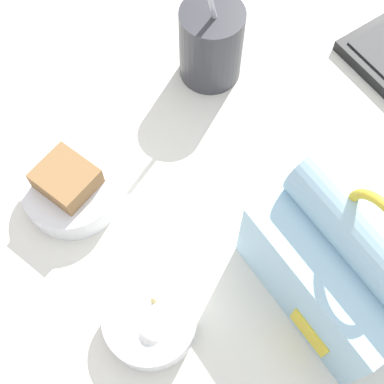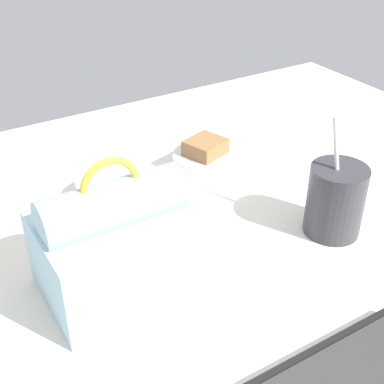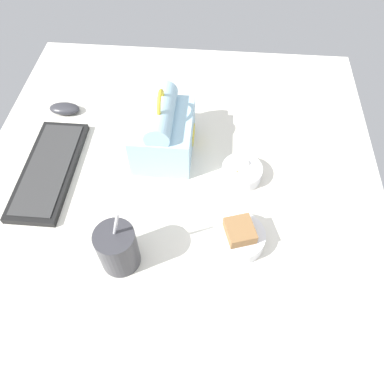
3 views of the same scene
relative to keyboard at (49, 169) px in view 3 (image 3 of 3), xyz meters
The scene contains 7 objects.
desk_surface 36.59cm from the keyboard, 105.36° to the right, with size 140.00×110.00×2.00cm.
keyboard is the anchor object (origin of this frame).
lunch_bag 32.86cm from the keyboard, 70.86° to the right, with size 20.15×16.13×20.77cm.
soup_cup 35.19cm from the keyboard, 134.74° to the right, with size 9.04×9.04×19.51cm.
bento_bowl_sandwich 54.62cm from the keyboard, 108.63° to the right, with size 12.49×12.49×6.77cm.
bento_bowl_snacks 52.38cm from the keyboard, 87.18° to the right, with size 10.84×10.84×4.79cm.
computer_mouse 23.95cm from the keyboard, ahead, with size 5.03×9.47×2.83cm.
Camera 3 is at (-51.49, -9.09, 82.32)cm, focal length 35.00 mm.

